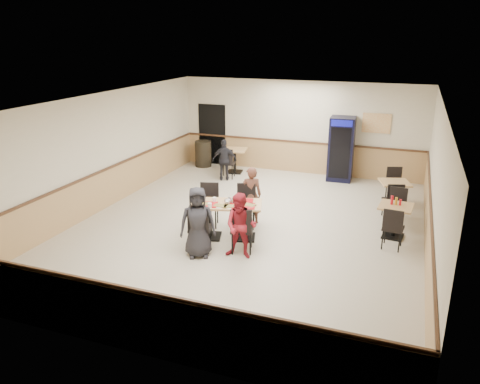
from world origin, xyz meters
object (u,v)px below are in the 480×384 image
at_px(side_table_far, 394,191).
at_px(back_table, 235,157).
at_px(diner_man_opposite, 251,195).
at_px(side_table_near, 395,216).
at_px(pepsi_cooler, 341,149).
at_px(diner_woman_right, 241,226).
at_px(diner_woman_left, 198,222).
at_px(lone_diner, 224,160).
at_px(main_table, 227,215).
at_px(trash_bin, 203,154).

bearing_deg(side_table_far, back_table, 160.42).
distance_m(side_table_far, back_table, 5.45).
bearing_deg(diner_man_opposite, side_table_far, -170.63).
relative_size(side_table_near, back_table, 0.91).
bearing_deg(side_table_near, pepsi_cooler, 114.71).
xyz_separation_m(diner_woman_right, pepsi_cooler, (1.05, 6.17, 0.30)).
bearing_deg(diner_woman_left, side_table_near, 6.24).
xyz_separation_m(diner_man_opposite, lone_diner, (-1.93, 3.04, -0.05)).
relative_size(main_table, pepsi_cooler, 0.86).
bearing_deg(diner_woman_right, pepsi_cooler, 76.90).
xyz_separation_m(diner_woman_left, pepsi_cooler, (1.90, 6.42, 0.25)).
xyz_separation_m(diner_man_opposite, side_table_far, (3.20, 2.11, -0.19)).
height_order(diner_woman_left, side_table_far, diner_woman_left).
height_order(diner_woman_right, trash_bin, diner_woman_right).
distance_m(lone_diner, pepsi_cooler, 3.65).
height_order(back_table, trash_bin, trash_bin).
bearing_deg(side_table_near, diner_woman_right, -143.45).
xyz_separation_m(diner_woman_right, side_table_far, (2.79, 3.95, -0.18)).
xyz_separation_m(pepsi_cooler, trash_bin, (-4.70, -0.04, -0.55)).
bearing_deg(main_table, diner_man_opposite, 62.10).
xyz_separation_m(diner_woman_left, side_table_near, (3.75, 2.40, -0.24)).
bearing_deg(lone_diner, side_table_far, 147.90).
relative_size(main_table, side_table_far, 1.89).
bearing_deg(diner_woman_right, main_table, 125.13).
distance_m(back_table, pepsi_cooler, 3.45).
xyz_separation_m(main_table, diner_woman_left, (-0.22, -1.04, 0.20)).
bearing_deg(lone_diner, pepsi_cooler, 178.97).
bearing_deg(side_table_near, trash_bin, 148.74).
bearing_deg(main_table, pepsi_cooler, 56.40).
relative_size(lone_diner, side_table_far, 1.45).
xyz_separation_m(diner_woman_left, diner_man_opposite, (0.43, 2.09, -0.04)).
bearing_deg(pepsi_cooler, back_table, -176.41).
distance_m(main_table, trash_bin, 6.13).
xyz_separation_m(back_table, pepsi_cooler, (3.39, 0.39, 0.47)).
height_order(side_table_far, back_table, back_table).
bearing_deg(side_table_near, lone_diner, 152.53).
relative_size(diner_woman_left, lone_diner, 1.15).
xyz_separation_m(diner_woman_left, trash_bin, (-2.80, 6.37, -0.31)).
bearing_deg(diner_woman_left, pepsi_cooler, 47.16).
xyz_separation_m(main_table, side_table_far, (3.42, 3.16, -0.04)).
distance_m(main_table, diner_man_opposite, 1.08).
height_order(back_table, pepsi_cooler, pepsi_cooler).
xyz_separation_m(side_table_far, pepsi_cooler, (-1.74, 2.22, 0.48)).
distance_m(side_table_near, pepsi_cooler, 4.45).
bearing_deg(diner_man_opposite, side_table_near, 161.31).
bearing_deg(pepsi_cooler, side_table_far, -54.96).
bearing_deg(lone_diner, diner_woman_left, 84.35).
distance_m(diner_woman_right, back_table, 6.24).
bearing_deg(diner_woman_right, diner_man_opposite, 99.38).
height_order(main_table, pepsi_cooler, pepsi_cooler).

